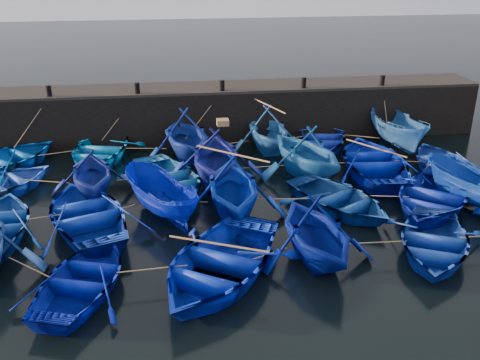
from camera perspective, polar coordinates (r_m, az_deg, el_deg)
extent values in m
plane|color=black|center=(18.04, 1.37, -6.08)|extent=(120.00, 120.00, 0.00)
cube|color=black|center=(27.20, -2.08, 7.18)|extent=(26.00, 2.50, 2.50)
cube|color=black|center=(26.86, -2.12, 9.86)|extent=(26.00, 2.50, 0.12)
cylinder|color=black|center=(26.37, -19.71, 8.94)|extent=(0.24, 0.24, 0.50)
cylinder|color=black|center=(25.83, -10.91, 9.61)|extent=(0.24, 0.24, 0.50)
cylinder|color=black|center=(25.92, -1.93, 10.06)|extent=(0.24, 0.24, 0.50)
cylinder|color=black|center=(26.61, 6.81, 10.26)|extent=(0.24, 0.24, 0.50)
cylinder|color=black|center=(27.86, 14.94, 10.25)|extent=(0.24, 0.24, 0.50)
imported|color=#004096|center=(25.27, -23.61, 2.07)|extent=(5.84, 5.95, 1.01)
imported|color=#066BC2|center=(25.01, -14.79, 3.12)|extent=(4.46, 5.54, 1.02)
imported|color=navy|center=(24.27, -5.80, 4.85)|extent=(4.59, 5.09, 2.36)
imported|color=blue|center=(25.21, 2.97, 5.48)|extent=(3.88, 4.42, 2.21)
imported|color=navy|center=(26.34, 8.80, 4.57)|extent=(3.86, 4.95, 0.94)
imported|color=#205692|center=(26.70, 16.53, 5.08)|extent=(1.99, 4.70, 1.78)
imported|color=blue|center=(22.88, -24.08, -0.36)|extent=(5.16, 5.09, 0.88)
imported|color=navy|center=(21.38, -15.52, 0.92)|extent=(3.81, 4.24, 2.00)
imported|color=#165EA6|center=(21.50, -7.66, 0.26)|extent=(4.89, 5.63, 0.98)
imported|color=navy|center=(21.70, -2.59, 2.77)|extent=(4.36, 4.95, 2.45)
imported|color=#165699|center=(22.42, 7.13, 3.16)|extent=(5.21, 5.55, 2.34)
imported|color=#00169E|center=(23.44, 14.12, 1.95)|extent=(4.39, 5.80, 1.14)
imported|color=#1B3EA8|center=(24.45, 20.88, 1.72)|extent=(3.47, 4.65, 0.93)
imported|color=#072592|center=(19.12, -16.00, -3.43)|extent=(5.25, 6.13, 1.07)
imported|color=#00119B|center=(19.19, -8.54, -1.80)|extent=(3.37, 4.29, 1.57)
imported|color=#0427B6|center=(18.99, -0.82, -0.55)|extent=(3.94, 4.53, 2.32)
imported|color=navy|center=(19.89, 10.50, -2.02)|extent=(5.02, 5.50, 0.93)
imported|color=#091D93|center=(20.89, 19.82, -1.58)|extent=(6.10, 6.37, 1.07)
imported|color=navy|center=(21.45, 23.79, -0.78)|extent=(3.47, 4.38, 1.61)
imported|color=#000F8C|center=(15.77, -16.28, -10.05)|extent=(4.19, 4.96, 0.88)
imported|color=#031DA6|center=(15.62, -2.31, -8.75)|extent=(6.29, 6.81, 1.15)
imported|color=#000F7A|center=(16.34, 8.12, -5.35)|extent=(4.10, 4.58, 2.17)
imported|color=navy|center=(17.90, 19.93, -6.18)|extent=(4.85, 5.43, 0.93)
cube|color=#976742|center=(21.29, -1.85, 6.18)|extent=(0.47, 0.43, 0.23)
cylinder|color=tan|center=(25.05, -19.24, 2.69)|extent=(2.06, 0.62, 0.04)
cylinder|color=tan|center=(24.66, -10.32, 3.34)|extent=(2.13, 0.37, 0.04)
cylinder|color=tan|center=(24.86, -1.32, 3.89)|extent=(2.06, 0.58, 0.04)
cylinder|color=tan|center=(25.82, 5.93, 4.52)|extent=(1.00, 0.35, 0.04)
cylinder|color=tan|center=(26.50, 12.66, 4.57)|extent=(1.69, 0.82, 0.04)
cylinder|color=tan|center=(22.13, -19.88, -0.14)|extent=(1.78, 0.58, 0.04)
cylinder|color=tan|center=(21.47, -11.54, 0.11)|extent=(1.11, 0.20, 0.04)
cylinder|color=tan|center=(21.69, -5.09, 0.77)|extent=(0.20, 0.45, 0.04)
cylinder|color=tan|center=(22.22, 2.32, 1.42)|extent=(2.01, 0.12, 0.04)
cylinder|color=tan|center=(23.00, 10.64, 1.81)|extent=(1.15, 0.15, 0.04)
cylinder|color=tan|center=(23.89, 17.58, 1.92)|extent=(1.19, 0.35, 0.04)
cylinder|color=tan|center=(19.29, -20.26, -3.73)|extent=(1.08, 0.26, 0.04)
cylinder|color=tan|center=(19.16, -12.23, -2.92)|extent=(0.71, 0.49, 0.04)
cylinder|color=tan|center=(19.22, -4.66, -2.33)|extent=(0.79, 0.19, 0.04)
cylinder|color=tan|center=(19.45, 4.94, -2.01)|extent=(2.10, 0.26, 0.04)
cylinder|color=tan|center=(20.30, 15.29, -1.68)|extent=(1.65, 0.36, 0.04)
cylinder|color=tan|center=(21.20, 21.78, -1.48)|extent=(0.24, 0.15, 0.04)
cylinder|color=tan|center=(16.57, -21.59, -8.64)|extent=(1.44, 1.28, 0.04)
cylinder|color=tan|center=(15.56, -9.33, -9.34)|extent=(1.98, 0.15, 0.04)
cylinder|color=tan|center=(16.05, 3.02, -7.90)|extent=(1.24, 0.60, 0.04)
cylinder|color=tan|center=(17.14, 14.22, -6.47)|extent=(1.99, 0.14, 0.04)
cylinder|color=tan|center=(26.30, -21.35, 5.74)|extent=(1.70, 1.08, 2.09)
cylinder|color=tan|center=(25.92, -12.73, 6.55)|extent=(1.84, 0.49, 2.09)
cylinder|color=tan|center=(25.70, -3.88, 6.94)|extent=(1.92, 0.82, 2.10)
cylinder|color=tan|center=(26.15, 0.32, 7.28)|extent=(2.00, 0.27, 2.09)
cylinder|color=tan|center=(26.97, 7.50, 7.59)|extent=(0.79, 0.13, 2.08)
cylinder|color=tan|center=(27.81, 15.23, 7.45)|extent=(0.28, 0.74, 2.08)
cylinder|color=#99724C|center=(24.88, 3.02, 7.96)|extent=(1.08, 2.84, 0.06)
cylinder|color=#99724C|center=(23.23, 14.26, 3.32)|extent=(1.77, 2.49, 0.06)
cylinder|color=#99724C|center=(18.53, -0.84, 2.82)|extent=(2.34, 1.97, 0.06)
cylinder|color=#99724C|center=(15.30, -2.34, -6.83)|extent=(2.74, 1.32, 0.06)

